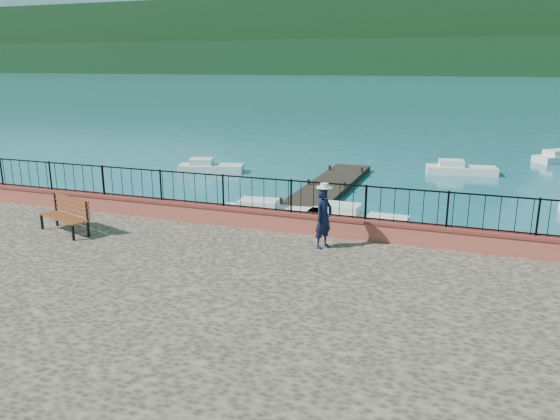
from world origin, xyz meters
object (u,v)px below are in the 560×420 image
Objects in this scene: boat_4 at (462,167)px; boat_1 at (356,215)px; person at (324,218)px; boat_3 at (211,165)px; park_bench at (66,222)px; boat_0 at (275,210)px.

boat_1 is at bearing -115.19° from boat_4.
person is 0.45× the size of boat_3.
park_bench is 0.54× the size of boat_3.
park_bench reaches higher than boat_1.
person reaches higher than park_bench.
boat_1 and boat_3 have the same top height.
boat_0 is 1.12× the size of boat_1.
boat_0 is at bearing 81.50° from park_bench.
person is at bearing -66.15° from boat_0.
boat_0 is at bearing -127.71° from boat_4.
boat_1 is at bearing -2.10° from boat_0.
boat_1 is at bearing 66.27° from park_bench.
park_bench reaches higher than boat_0.
boat_3 is (-10.09, 7.68, 0.00)m from boat_1.
boat_4 is (6.64, 12.29, 0.00)m from boat_0.
boat_1 is (3.23, 0.30, 0.00)m from boat_0.
park_bench is at bearing -130.69° from boat_1.
person is 0.44× the size of boat_4.
boat_4 is at bearing 76.34° from boat_1.
park_bench is 0.45× the size of boat_0.
person reaches higher than boat_3.
person is 0.38× the size of boat_0.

